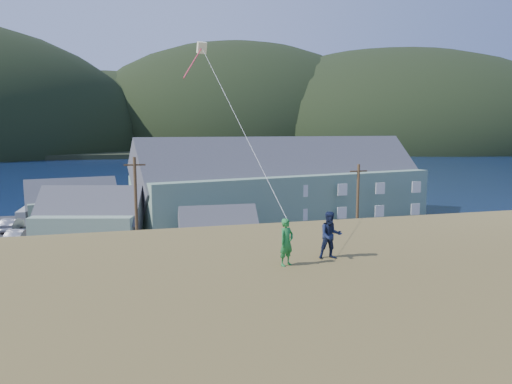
# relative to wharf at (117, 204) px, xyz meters

# --- Properties ---
(ground) EXTENTS (900.00, 900.00, 0.00)m
(ground) POSITION_rel_wharf_xyz_m (6.00, -40.00, -0.45)
(ground) COLOR #0A1638
(ground) RESTS_ON ground
(grass_strip) EXTENTS (110.00, 8.00, 0.10)m
(grass_strip) POSITION_rel_wharf_xyz_m (6.00, -42.00, -0.40)
(grass_strip) COLOR #4C3D19
(grass_strip) RESTS_ON ground
(waterfront_lot) EXTENTS (72.00, 36.00, 0.12)m
(waterfront_lot) POSITION_rel_wharf_xyz_m (6.00, -23.00, -0.39)
(waterfront_lot) COLOR #28282B
(waterfront_lot) RESTS_ON ground
(wharf) EXTENTS (26.00, 14.00, 0.90)m
(wharf) POSITION_rel_wharf_xyz_m (0.00, 0.00, 0.00)
(wharf) COLOR gray
(wharf) RESTS_ON ground
(far_shore) EXTENTS (900.00, 320.00, 2.00)m
(far_shore) POSITION_rel_wharf_xyz_m (6.00, 290.00, 0.55)
(far_shore) COLOR black
(far_shore) RESTS_ON ground
(far_hills) EXTENTS (760.00, 265.00, 143.00)m
(far_hills) POSITION_rel_wharf_xyz_m (41.59, 239.38, 1.55)
(far_hills) COLOR black
(far_hills) RESTS_ON ground
(lodge) EXTENTS (39.55, 18.54, 13.42)m
(lodge) POSITION_rel_wharf_xyz_m (21.75, -19.33, 4.70)
(lodge) COLOR gray
(lodge) RESTS_ON waterfront_lot
(shed_palegreen_near) EXTENTS (11.61, 8.85, 7.53)m
(shed_palegreen_near) POSITION_rel_wharf_xyz_m (-1.58, -25.69, 2.38)
(shed_palegreen_near) COLOR gray
(shed_palegreen_near) RESTS_ON waterfront_lot
(shed_white) EXTENTS (7.43, 5.04, 5.82)m
(shed_white) POSITION_rel_wharf_xyz_m (10.41, -32.68, 1.80)
(shed_white) COLOR silver
(shed_white) RESTS_ON waterfront_lot
(shed_palegreen_far) EXTENTS (11.83, 8.28, 7.25)m
(shed_palegreen_far) POSITION_rel_wharf_xyz_m (-4.72, -13.65, 2.32)
(shed_palegreen_far) COLOR slate
(shed_palegreen_far) RESTS_ON waterfront_lot
(utility_poles) EXTENTS (35.10, 0.24, 9.74)m
(utility_poles) POSITION_rel_wharf_xyz_m (3.49, -38.50, 4.33)
(utility_poles) COLOR #47331E
(utility_poles) RESTS_ON waterfront_lot
(parked_cars) EXTENTS (20.44, 13.14, 1.57)m
(parked_cars) POSITION_rel_wharf_xyz_m (-4.60, -19.42, 0.42)
(parked_cars) COLOR gray
(parked_cars) RESTS_ON waterfront_lot
(kite_flyer_green) EXTENTS (0.71, 0.63, 1.63)m
(kite_flyer_green) POSITION_rel_wharf_xyz_m (7.96, -59.65, 7.56)
(kite_flyer_green) COLOR #217C35
(kite_flyer_green) RESTS_ON hillside
(kite_flyer_navy) EXTENTS (0.92, 0.77, 1.72)m
(kite_flyer_navy) POSITION_rel_wharf_xyz_m (9.76, -59.25, 7.61)
(kite_flyer_navy) COLOR #161F3D
(kite_flyer_navy) RESTS_ON hillside
(kite_rig) EXTENTS (1.38, 4.85, 11.71)m
(kite_rig) POSITION_rel_wharf_xyz_m (6.42, -50.84, 15.22)
(kite_rig) COLOR #F7F5BC
(kite_rig) RESTS_ON ground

